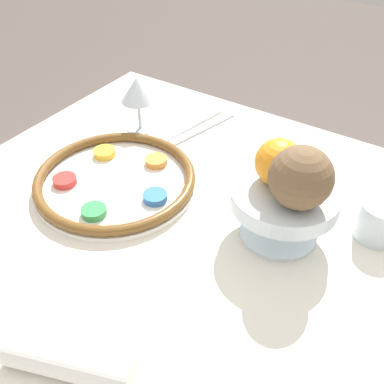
# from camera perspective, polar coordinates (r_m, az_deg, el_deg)

# --- Properties ---
(dining_table) EXTENTS (1.14, 1.00, 0.72)m
(dining_table) POSITION_cam_1_polar(r_m,az_deg,el_deg) (1.06, 1.27, -21.64)
(dining_table) COLOR silver
(dining_table) RESTS_ON ground_plane
(seder_plate) EXTENTS (0.32, 0.32, 0.03)m
(seder_plate) POSITION_cam_1_polar(r_m,az_deg,el_deg) (0.91, -9.71, 1.53)
(seder_plate) COLOR silver
(seder_plate) RESTS_ON dining_table
(wine_glass) EXTENTS (0.08, 0.08, 0.13)m
(wine_glass) POSITION_cam_1_polar(r_m,az_deg,el_deg) (1.04, -6.95, 12.55)
(wine_glass) COLOR silver
(wine_glass) RESTS_ON dining_table
(fruit_stand) EXTENTS (0.18, 0.18, 0.10)m
(fruit_stand) POSITION_cam_1_polar(r_m,az_deg,el_deg) (0.77, 11.54, -1.12)
(fruit_stand) COLOR silver
(fruit_stand) RESTS_ON dining_table
(orange_fruit) EXTENTS (0.08, 0.08, 0.08)m
(orange_fruit) POSITION_cam_1_polar(r_m,az_deg,el_deg) (0.74, 10.97, 3.71)
(orange_fruit) COLOR orange
(orange_fruit) RESTS_ON fruit_stand
(coconut) EXTENTS (0.10, 0.10, 0.10)m
(coconut) POSITION_cam_1_polar(r_m,az_deg,el_deg) (0.69, 13.66, 1.79)
(coconut) COLOR brown
(coconut) RESTS_ON fruit_stand
(napkin_roll) EXTENTS (0.19, 0.10, 0.05)m
(napkin_roll) POSITION_cam_1_polar(r_m,az_deg,el_deg) (0.65, -15.63, -19.94)
(napkin_roll) COLOR white
(napkin_roll) RESTS_ON dining_table
(cup_near) EXTENTS (0.07, 0.07, 0.07)m
(cup_near) POSITION_cam_1_polar(r_m,az_deg,el_deg) (0.84, 22.68, -3.39)
(cup_near) COLOR silver
(cup_near) RESTS_ON dining_table
(fork_left) EXTENTS (0.06, 0.20, 0.01)m
(fork_left) POSITION_cam_1_polar(r_m,az_deg,el_deg) (1.09, 0.03, 8.56)
(fork_left) COLOR silver
(fork_left) RESTS_ON dining_table
(fork_right) EXTENTS (0.07, 0.20, 0.01)m
(fork_right) POSITION_cam_1_polar(r_m,az_deg,el_deg) (1.08, 1.37, 8.11)
(fork_right) COLOR silver
(fork_right) RESTS_ON dining_table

